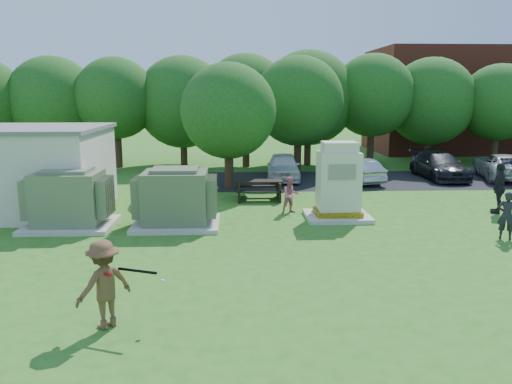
{
  "coord_description": "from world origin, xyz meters",
  "views": [
    {
      "loc": [
        -0.72,
        -12.71,
        4.65
      ],
      "look_at": [
        0.0,
        4.0,
        1.3
      ],
      "focal_mm": 35.0,
      "sensor_mm": 36.0,
      "label": 1
    }
  ],
  "objects_px": {
    "car_silver_a": "(357,170)",
    "generator_cabinet": "(338,185)",
    "person_walking_right": "(499,188)",
    "car_silver_b": "(503,166)",
    "transformer_left": "(69,200)",
    "person_by_generator": "(507,215)",
    "person_at_picnic": "(291,195)",
    "picnic_table": "(259,188)",
    "transformer_right": "(176,199)",
    "batter": "(104,284)",
    "car_white": "(283,166)",
    "car_dark": "(439,166)"
  },
  "relations": [
    {
      "from": "batter",
      "to": "car_silver_a",
      "type": "bearing_deg",
      "value": -160.53
    },
    {
      "from": "transformer_right",
      "to": "car_white",
      "type": "distance_m",
      "value": 10.43
    },
    {
      "from": "person_walking_right",
      "to": "car_silver_b",
      "type": "bearing_deg",
      "value": 176.96
    },
    {
      "from": "batter",
      "to": "car_white",
      "type": "bearing_deg",
      "value": -148.35
    },
    {
      "from": "transformer_left",
      "to": "picnic_table",
      "type": "relative_size",
      "value": 1.48
    },
    {
      "from": "transformer_left",
      "to": "car_silver_a",
      "type": "relative_size",
      "value": 0.78
    },
    {
      "from": "transformer_right",
      "to": "transformer_left",
      "type": "bearing_deg",
      "value": 180.0
    },
    {
      "from": "person_walking_right",
      "to": "car_white",
      "type": "bearing_deg",
      "value": -109.48
    },
    {
      "from": "person_at_picnic",
      "to": "person_by_generator",
      "type": "bearing_deg",
      "value": -45.06
    },
    {
      "from": "generator_cabinet",
      "to": "person_at_picnic",
      "type": "distance_m",
      "value": 1.99
    },
    {
      "from": "car_white",
      "to": "generator_cabinet",
      "type": "bearing_deg",
      "value": -77.77
    },
    {
      "from": "person_at_picnic",
      "to": "person_walking_right",
      "type": "bearing_deg",
      "value": -17.04
    },
    {
      "from": "transformer_left",
      "to": "car_white",
      "type": "distance_m",
      "value": 12.54
    },
    {
      "from": "transformer_right",
      "to": "person_at_picnic",
      "type": "xyz_separation_m",
      "value": [
        4.25,
        1.77,
        -0.25
      ]
    },
    {
      "from": "transformer_left",
      "to": "person_by_generator",
      "type": "distance_m",
      "value": 14.63
    },
    {
      "from": "generator_cabinet",
      "to": "person_at_picnic",
      "type": "xyz_separation_m",
      "value": [
        -1.66,
        0.96,
        -0.54
      ]
    },
    {
      "from": "transformer_right",
      "to": "generator_cabinet",
      "type": "bearing_deg",
      "value": 7.77
    },
    {
      "from": "transformer_left",
      "to": "car_silver_b",
      "type": "relative_size",
      "value": 0.6
    },
    {
      "from": "generator_cabinet",
      "to": "person_by_generator",
      "type": "xyz_separation_m",
      "value": [
        4.87,
        -2.88,
        -0.48
      ]
    },
    {
      "from": "transformer_right",
      "to": "car_dark",
      "type": "bearing_deg",
      "value": 35.32
    },
    {
      "from": "picnic_table",
      "to": "transformer_right",
      "type": "bearing_deg",
      "value": -126.45
    },
    {
      "from": "batter",
      "to": "car_silver_a",
      "type": "height_order",
      "value": "batter"
    },
    {
      "from": "generator_cabinet",
      "to": "car_silver_a",
      "type": "bearing_deg",
      "value": 71.18
    },
    {
      "from": "transformer_left",
      "to": "person_walking_right",
      "type": "bearing_deg",
      "value": 5.06
    },
    {
      "from": "car_white",
      "to": "car_silver_b",
      "type": "relative_size",
      "value": 0.86
    },
    {
      "from": "picnic_table",
      "to": "person_at_picnic",
      "type": "height_order",
      "value": "person_at_picnic"
    },
    {
      "from": "picnic_table",
      "to": "person_walking_right",
      "type": "bearing_deg",
      "value": -16.99
    },
    {
      "from": "transformer_left",
      "to": "batter",
      "type": "height_order",
      "value": "transformer_left"
    },
    {
      "from": "car_white",
      "to": "person_walking_right",
      "type": "bearing_deg",
      "value": -41.72
    },
    {
      "from": "transformer_left",
      "to": "person_walking_right",
      "type": "distance_m",
      "value": 16.13
    },
    {
      "from": "car_silver_a",
      "to": "generator_cabinet",
      "type": "bearing_deg",
      "value": 56.35
    },
    {
      "from": "batter",
      "to": "person_at_picnic",
      "type": "distance_m",
      "value": 10.65
    },
    {
      "from": "car_silver_b",
      "to": "person_by_generator",
      "type": "bearing_deg",
      "value": 75.51
    },
    {
      "from": "transformer_right",
      "to": "car_white",
      "type": "xyz_separation_m",
      "value": [
        4.7,
        9.31,
        -0.24
      ]
    },
    {
      "from": "car_silver_a",
      "to": "person_walking_right",
      "type": "bearing_deg",
      "value": 104.05
    },
    {
      "from": "transformer_left",
      "to": "person_walking_right",
      "type": "height_order",
      "value": "transformer_left"
    },
    {
      "from": "person_walking_right",
      "to": "picnic_table",
      "type": "bearing_deg",
      "value": -80.66
    },
    {
      "from": "person_by_generator",
      "to": "car_silver_a",
      "type": "bearing_deg",
      "value": -47.8
    },
    {
      "from": "person_by_generator",
      "to": "car_dark",
      "type": "height_order",
      "value": "person_by_generator"
    },
    {
      "from": "transformer_left",
      "to": "picnic_table",
      "type": "xyz_separation_m",
      "value": [
        6.83,
        4.24,
        -0.43
      ]
    },
    {
      "from": "generator_cabinet",
      "to": "car_dark",
      "type": "relative_size",
      "value": 0.59
    },
    {
      "from": "generator_cabinet",
      "to": "picnic_table",
      "type": "bearing_deg",
      "value": 128.96
    },
    {
      "from": "car_dark",
      "to": "car_silver_b",
      "type": "xyz_separation_m",
      "value": [
        3.38,
        -0.33,
        -0.02
      ]
    },
    {
      "from": "person_by_generator",
      "to": "car_white",
      "type": "distance_m",
      "value": 12.9
    },
    {
      "from": "transformer_left",
      "to": "batter",
      "type": "bearing_deg",
      "value": -67.78
    },
    {
      "from": "transformer_left",
      "to": "transformer_right",
      "type": "bearing_deg",
      "value": 0.0
    },
    {
      "from": "transformer_left",
      "to": "person_by_generator",
      "type": "height_order",
      "value": "transformer_left"
    },
    {
      "from": "person_at_picnic",
      "to": "person_walking_right",
      "type": "xyz_separation_m",
      "value": [
        8.11,
        -0.35,
        0.27
      ]
    },
    {
      "from": "generator_cabinet",
      "to": "car_white",
      "type": "bearing_deg",
      "value": 98.14
    },
    {
      "from": "car_silver_b",
      "to": "transformer_right",
      "type": "bearing_deg",
      "value": 41.94
    }
  ]
}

